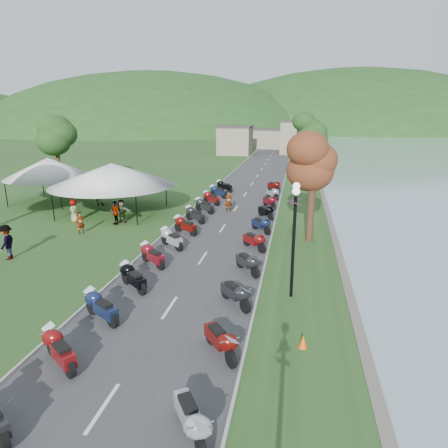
{
  "coord_description": "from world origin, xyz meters",
  "views": [
    {
      "loc": [
        5.02,
        1.46,
        8.0
      ],
      "look_at": [
        0.73,
        24.63,
        1.3
      ],
      "focal_mm": 32.0,
      "sensor_mm": 36.0,
      "label": 1
    }
  ],
  "objects_px": {
    "pedestrian_a": "(82,234)",
    "pedestrian_c": "(9,259)",
    "pedestrian_b": "(100,205)",
    "vendor_tent_main": "(113,188)"
  },
  "relations": [
    {
      "from": "pedestrian_a",
      "to": "pedestrian_c",
      "type": "xyz_separation_m",
      "value": [
        -1.51,
        -5.15,
        0.0
      ]
    },
    {
      "from": "pedestrian_a",
      "to": "pedestrian_b",
      "type": "height_order",
      "value": "pedestrian_b"
    },
    {
      "from": "pedestrian_b",
      "to": "vendor_tent_main",
      "type": "bearing_deg",
      "value": 132.6
    },
    {
      "from": "pedestrian_b",
      "to": "pedestrian_c",
      "type": "height_order",
      "value": "pedestrian_c"
    },
    {
      "from": "vendor_tent_main",
      "to": "pedestrian_a",
      "type": "distance_m",
      "value": 6.3
    },
    {
      "from": "pedestrian_a",
      "to": "pedestrian_b",
      "type": "relative_size",
      "value": 0.92
    },
    {
      "from": "pedestrian_a",
      "to": "pedestrian_c",
      "type": "bearing_deg",
      "value": -154.49
    },
    {
      "from": "vendor_tent_main",
      "to": "pedestrian_a",
      "type": "relative_size",
      "value": 4.36
    },
    {
      "from": "vendor_tent_main",
      "to": "pedestrian_b",
      "type": "relative_size",
      "value": 4.0
    },
    {
      "from": "vendor_tent_main",
      "to": "pedestrian_a",
      "type": "xyz_separation_m",
      "value": [
        0.4,
        -5.96,
        -2.0
      ]
    }
  ]
}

